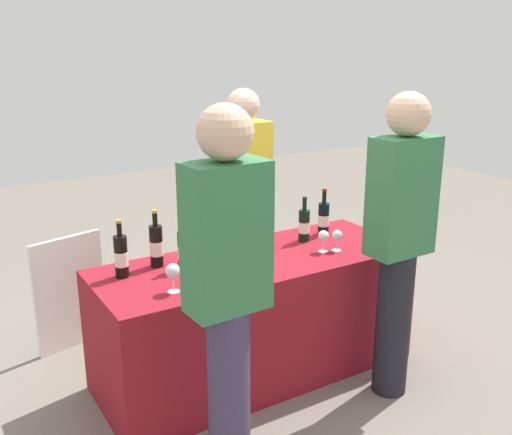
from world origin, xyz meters
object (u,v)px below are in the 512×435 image
wine_glass_2 (337,236)px  server_pouring (244,197)px  wine_bottle_0 (121,256)px  wine_bottle_2 (184,250)px  guest_0 (227,284)px  wine_glass_0 (173,272)px  wine_glass_1 (323,237)px  wine_bottle_5 (304,225)px  guest_1 (400,235)px  wine_bottle_6 (324,218)px  wine_bottle_4 (269,228)px  wine_bottle_1 (156,246)px  menu_board (70,293)px  wine_bottle_3 (215,239)px

wine_glass_2 → server_pouring: bearing=102.2°
wine_bottle_0 → server_pouring: size_ratio=0.19×
wine_bottle_2 → guest_0: size_ratio=0.18×
wine_glass_0 → wine_glass_1: bearing=4.5°
wine_bottle_5 → guest_1: size_ratio=0.17×
wine_bottle_6 → server_pouring: bearing=121.1°
wine_bottle_2 → wine_glass_0: (-0.18, -0.26, -0.00)m
wine_bottle_4 → wine_glass_0: (-0.78, -0.33, -0.01)m
wine_bottle_4 → guest_1: (0.38, -0.72, 0.09)m
wine_bottle_1 → guest_1: guest_1 is taller
wine_bottle_5 → server_pouring: size_ratio=0.17×
wine_bottle_0 → guest_1: 1.50m
wine_bottle_4 → wine_bottle_2: bearing=-172.9°
wine_bottle_6 → guest_1: 0.75m
server_pouring → wine_glass_0: bearing=39.4°
server_pouring → guest_1: bearing=97.2°
server_pouring → menu_board: 1.32m
wine_bottle_6 → wine_glass_2: wine_bottle_6 is taller
wine_glass_1 → menu_board: 1.70m
wine_bottle_4 → wine_glass_2: size_ratio=2.54×
wine_bottle_4 → wine_bottle_3: bearing=-178.0°
wine_bottle_0 → server_pouring: 1.19m
wine_glass_1 → guest_1: guest_1 is taller
wine_bottle_4 → menu_board: wine_bottle_4 is taller
wine_bottle_3 → guest_1: size_ratio=0.20×
wine_bottle_4 → wine_glass_2: (0.31, -0.28, -0.03)m
wine_bottle_3 → wine_glass_1: bearing=-21.5°
wine_glass_2 → wine_bottle_6: bearing=66.5°
wine_bottle_6 → wine_glass_2: 0.33m
wine_bottle_1 → wine_glass_2: 1.08m
wine_bottle_0 → wine_bottle_4: (0.93, 0.00, 0.00)m
wine_bottle_6 → guest_0: (-1.19, -0.87, 0.12)m
guest_1 → wine_bottle_4: bearing=116.6°
wine_bottle_2 → wine_glass_0: size_ratio=2.04×
wine_bottle_1 → wine_bottle_2: wine_bottle_1 is taller
wine_bottle_4 → server_pouring: 0.55m
guest_0 → menu_board: 1.75m
wine_bottle_4 → wine_glass_1: (0.23, -0.25, -0.02)m
guest_1 → wine_bottle_0: bearing=150.3°
wine_glass_0 → menu_board: 1.23m
wine_bottle_1 → menu_board: size_ratio=0.43×
wine_bottle_5 → wine_glass_2: 0.26m
wine_bottle_0 → wine_glass_2: size_ratio=2.43×
wine_bottle_4 → wine_glass_1: 0.34m
wine_bottle_0 → wine_glass_0: wine_bottle_0 is taller
wine_bottle_5 → wine_glass_2: (0.06, -0.25, -0.01)m
wine_bottle_3 → guest_1: guest_1 is taller
wine_bottle_3 → guest_0: 0.92m
wine_bottle_1 → guest_0: size_ratio=0.19×
server_pouring → guest_0: size_ratio=0.97×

